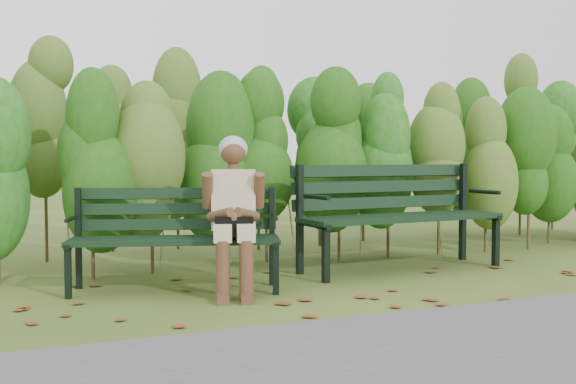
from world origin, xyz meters
name	(u,v)px	position (x,y,z in m)	size (l,w,h in m)	color
ground	(306,291)	(0.00, 0.00, 0.00)	(80.00, 80.00, 0.00)	#364D1D
footpath	(497,375)	(0.00, -2.20, 0.01)	(60.00, 2.50, 0.01)	#474749
hedge_band	(230,135)	(0.00, 1.86, 1.26)	(11.04, 1.67, 2.42)	#47381E
leaf_litter	(320,292)	(0.08, -0.10, 0.00)	(5.89, 2.27, 0.01)	brown
bench_left	(176,230)	(-0.91, 0.44, 0.47)	(1.67, 0.96, 0.80)	black
bench_right	(395,207)	(1.19, 0.63, 0.57)	(1.98, 0.76, 0.97)	black
seated_woman	(234,205)	(-0.53, 0.15, 0.67)	(0.53, 0.76, 1.20)	beige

